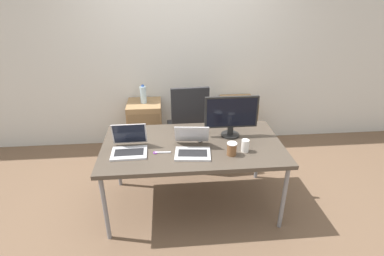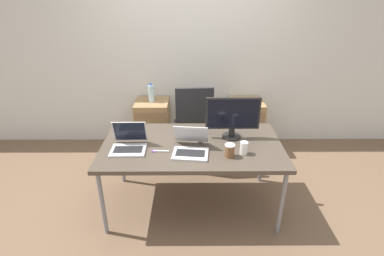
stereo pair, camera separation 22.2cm
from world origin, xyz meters
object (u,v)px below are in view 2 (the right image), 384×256
Objects in this scene: cabinet_left at (153,125)px; laptop_right at (129,144)px; coffee_cup_brown at (230,151)px; mouse at (200,140)px; laptop_left at (191,147)px; office_chair at (193,134)px; monitor at (233,117)px; cabinet_right at (245,125)px; coffee_cup_white at (244,148)px; water_bottle at (151,93)px.

laptop_right is (-0.06, -1.33, 0.43)m from cabinet_left.
coffee_cup_brown is (0.94, -0.15, 0.01)m from laptop_right.
laptop_right is 0.69m from mouse.
coffee_cup_brown is (0.35, -0.09, 0.01)m from laptop_left.
office_chair reaches higher than laptop_left.
laptop_left is at bearing -145.48° from monitor.
mouse is at bearing -86.01° from office_chair.
cabinet_right is at bearing 60.55° from mouse.
coffee_cup_white is (0.45, -1.02, 0.38)m from office_chair.
cabinet_right is at bearing 0.00° from cabinet_left.
water_bottle is at bearing 130.52° from monitor.
mouse is 0.39m from coffee_cup_brown.
coffee_cup_brown is (0.88, -1.48, 0.44)m from cabinet_left.
coffee_cup_white is at bearing -4.83° from laptop_left.
cabinet_right is at bearing -0.10° from water_bottle.
coffee_cup_white reaches higher than mouse.
water_bottle is at bearing 90.00° from cabinet_left.
laptop_left is at bearing -91.99° from office_chair.
laptop_right reaches higher than cabinet_right.
mouse is (-0.68, -1.20, 0.40)m from cabinet_right.
cabinet_right is 1.33× the size of monitor.
office_chair is at bearing 106.54° from coffee_cup_brown.
monitor reaches higher than office_chair.
laptop_right is at bearing -135.48° from cabinet_right.
cabinet_left is at bearing 87.53° from laptop_right.
mouse is at bearing 133.33° from coffee_cup_brown.
water_bottle is 1.72m from coffee_cup_brown.
cabinet_right is 11.82× the size of mouse.
coffee_cup_brown is (-0.07, -0.38, -0.17)m from monitor.
coffee_cup_white is (0.40, -0.23, 0.04)m from mouse.
coffee_cup_brown is at bearing -59.29° from cabinet_left.
monitor is 0.42m from coffee_cup_brown.
laptop_right is (-0.06, -1.33, -0.04)m from water_bottle.
monitor is (-0.35, -1.10, 0.61)m from cabinet_right.
laptop_left is 0.59m from laptop_right.
cabinet_right is 1.60m from coffee_cup_brown.
laptop_right is 5.44× the size of mouse.
cabinet_right is at bearing 74.30° from coffee_cup_brown.
monitor is at bearing -107.65° from cabinet_right.
laptop_left reaches higher than cabinet_right.
mouse is (-0.33, -0.10, -0.21)m from monitor.
cabinet_left is 11.82× the size of mouse.
coffee_cup_white is at bearing -101.07° from cabinet_right.
laptop_right is 0.61× the size of monitor.
water_bottle is at bearing 143.68° from office_chair.
cabinet_left is 1.33× the size of monitor.
office_chair reaches higher than coffee_cup_white.
mouse is (0.09, 0.19, -0.03)m from laptop_left.
laptop_left is 1.18× the size of laptop_right.
cabinet_right is 1.31m from monitor.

